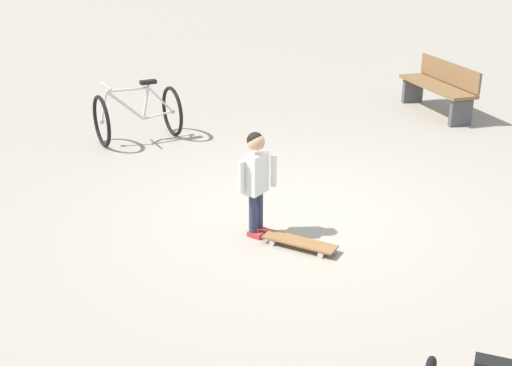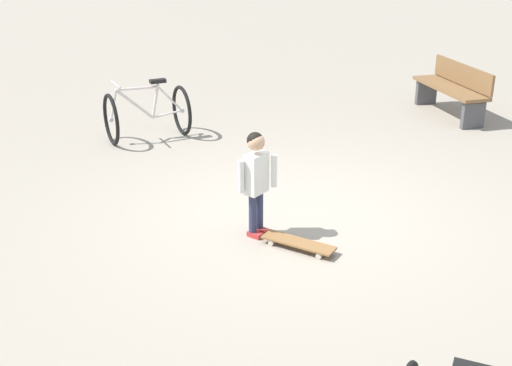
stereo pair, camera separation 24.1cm
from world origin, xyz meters
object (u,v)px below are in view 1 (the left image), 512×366
at_px(child_person, 256,173).
at_px(street_bench, 440,87).
at_px(skateboard, 300,242).
at_px(bicycle_near, 138,114).

relative_size(child_person, street_bench, 0.65).
bearing_deg(child_person, skateboard, 134.04).
distance_m(child_person, street_bench, 5.18).
bearing_deg(street_bench, child_person, 45.09).
relative_size(child_person, bicycle_near, 0.86).
height_order(skateboard, bicycle_near, bicycle_near).
height_order(child_person, skateboard, child_person).
xyz_separation_m(child_person, bicycle_near, (1.05, -3.17, -0.28)).
xyz_separation_m(skateboard, bicycle_near, (1.40, -3.53, 0.32)).
distance_m(bicycle_near, street_bench, 4.73).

